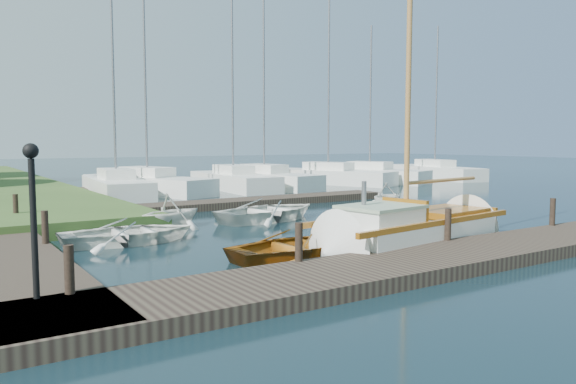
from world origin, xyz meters
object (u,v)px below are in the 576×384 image
mooring_post_5 (16,207)px  marina_boat_5 (370,174)px  dinghy (299,242)px  tender_a (129,230)px  mooring_post_4 (45,227)px  marina_boat_4 (328,175)px  mooring_post_1 (299,242)px  marina_boat_0 (116,185)px  marina_boat_7 (435,171)px  sailboat (414,233)px  tender_d (388,194)px  marina_boat_3 (264,178)px  tender_c (270,208)px  marina_boat_2 (233,179)px  lamp_post (33,199)px  mooring_post_3 (553,212)px  mooring_post_0 (69,269)px  marina_boat_1 (148,183)px  tender_b (171,209)px  mooring_post_2 (448,224)px

mooring_post_5 → marina_boat_5: marina_boat_5 is taller
dinghy → tender_a: 4.91m
mooring_post_4 → marina_boat_4: bearing=36.5°
mooring_post_4 → dinghy: bearing=-34.5°
mooring_post_1 → marina_boat_0: marina_boat_0 is taller
marina_boat_7 → tender_a: bearing=126.9°
marina_boat_7 → sailboat: bearing=141.1°
tender_d → marina_boat_3: 11.30m
marina_boat_0 → marina_boat_3: 8.83m
tender_c → tender_d: bearing=-96.0°
marina_boat_2 → lamp_post: bearing=147.9°
mooring_post_1 → lamp_post: size_ratio=0.33×
marina_boat_2 → mooring_post_1: bearing=159.2°
sailboat → marina_boat_0: size_ratio=0.95×
tender_d → marina_boat_7: bearing=-75.9°
mooring_post_3 → marina_boat_4: 20.55m
marina_boat_4 → mooring_post_5: bearing=94.9°
mooring_post_3 → mooring_post_1: bearing=180.0°
mooring_post_4 → marina_boat_3: 20.07m
mooring_post_3 → mooring_post_5: 16.40m
marina_boat_5 → marina_boat_7: size_ratio=0.93×
mooring_post_0 → marina_boat_4: bearing=44.2°
sailboat → marina_boat_1: (-0.89, 18.31, 0.22)m
tender_a → tender_b: tender_b is taller
mooring_post_4 → tender_a: 2.29m
marina_boat_2 → marina_boat_5: 10.10m
sailboat → marina_boat_1: marina_boat_1 is taller
mooring_post_4 → tender_c: (7.71, 2.25, -0.28)m
tender_a → tender_b: size_ratio=1.55×
mooring_post_0 → mooring_post_5: (0.50, 10.00, 0.00)m
mooring_post_2 → tender_c: (-0.79, 7.25, -0.28)m
tender_c → marina_boat_0: marina_boat_0 is taller
dinghy → tender_c: size_ratio=0.87×
dinghy → marina_boat_5: bearing=-48.1°
sailboat → tender_c: size_ratio=2.41×
tender_b → sailboat: bearing=-167.1°
lamp_post → tender_b: bearing=55.3°
sailboat → tender_d: size_ratio=4.38×
dinghy → tender_b: bearing=5.6°
marina_boat_7 → tender_d: bearing=136.6°
mooring_post_2 → tender_a: 8.40m
mooring_post_0 → mooring_post_3: size_ratio=1.00×
marina_boat_2 → marina_boat_4: 7.13m
mooring_post_4 → tender_c: mooring_post_4 is taller
mooring_post_1 → marina_boat_1: (3.52, 19.37, -0.13)m
mooring_post_2 → marina_boat_3: bearing=72.6°
mooring_post_1 → marina_boat_0: size_ratio=0.08×
marina_boat_1 → marina_boat_5: bearing=-111.5°
mooring_post_2 → sailboat: 1.12m
lamp_post → mooring_post_3: bearing=0.0°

